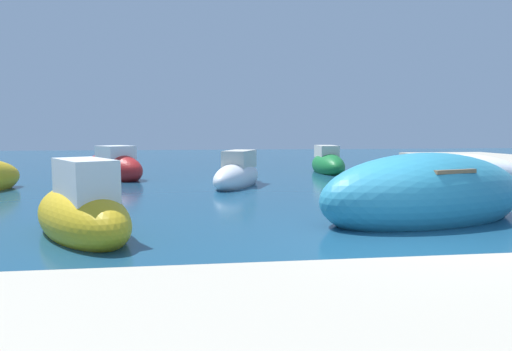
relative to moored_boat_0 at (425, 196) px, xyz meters
name	(u,v)px	position (x,y,z in m)	size (l,w,h in m)	color
ground	(416,249)	(-1.36, -2.28, -0.53)	(80.00, 80.00, 0.00)	navy
moored_boat_0	(425,196)	(0.00, 0.00, 0.00)	(5.60, 3.41, 1.93)	teal
moored_boat_1	(113,168)	(-8.54, 9.62, -0.09)	(3.69, 4.01, 1.69)	#B21E1E
moored_boat_2	(328,164)	(1.09, 11.26, -0.13)	(1.46, 3.72, 1.55)	#197233
moored_boat_3	(467,172)	(5.36, 6.82, -0.15)	(3.72, 3.81, 1.39)	white
moored_boat_5	(237,175)	(-3.60, 6.70, -0.14)	(2.53, 3.91, 1.51)	white
moored_boat_6	(82,213)	(-7.12, -0.57, -0.10)	(2.97, 3.70, 1.73)	gold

